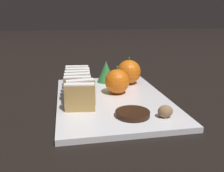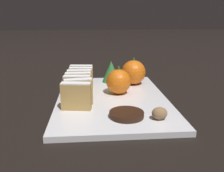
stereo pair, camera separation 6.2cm
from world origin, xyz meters
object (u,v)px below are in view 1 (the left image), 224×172
orange_far (129,72)px  chocolate_cookie (133,114)px  orange_near (117,81)px  walnut (165,111)px

orange_far → chocolate_cookie: orange_far is taller
orange_near → walnut: (0.06, -0.18, -0.02)m
orange_far → walnut: orange_far is taller
orange_near → chocolate_cookie: size_ratio=1.02×
orange_near → walnut: size_ratio=2.34×
walnut → chocolate_cookie: size_ratio=0.44×
orange_near → orange_far: bearing=58.2°
chocolate_cookie → orange_near: bearing=89.8°
orange_far → walnut: 0.27m
chocolate_cookie → orange_far: bearing=77.4°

